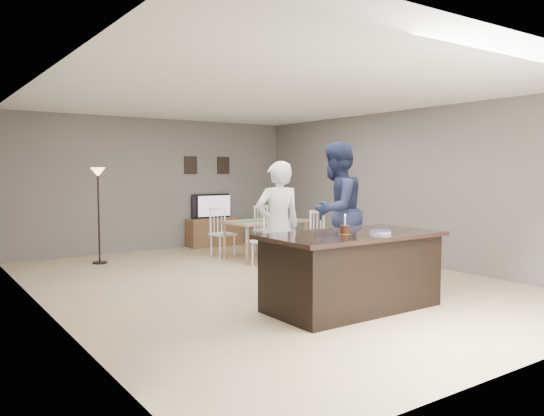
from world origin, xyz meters
TOP-DOWN VIEW (x-y plane):
  - floor at (0.00, 0.00)m, footprint 8.00×8.00m
  - room_shell at (0.00, 0.00)m, footprint 8.00×8.00m
  - kitchen_island at (0.00, -1.80)m, footprint 2.15×1.10m
  - tv_console at (1.20, 3.77)m, footprint 1.20×0.40m
  - television at (1.20, 3.84)m, footprint 0.91×0.12m
  - tv_screen_glow at (1.20, 3.76)m, footprint 0.78×0.00m
  - picture_frames at (1.15, 3.98)m, footprint 1.10×0.02m
  - doorway at (-2.99, -2.30)m, footprint 0.00×2.10m
  - woman at (-0.18, -0.55)m, footprint 0.71×0.54m
  - man at (0.95, -0.45)m, footprint 1.19×1.05m
  - birthday_cake at (-0.15, -1.84)m, footprint 0.15×0.15m
  - plate_stack at (0.21, -2.05)m, footprint 0.25×0.25m
  - dining_table at (1.19, 1.77)m, footprint 1.57×1.79m
  - floor_lamp at (-1.52, 2.99)m, footprint 0.25×0.25m

SIDE VIEW (x-z plane):
  - floor at x=0.00m, z-range 0.00..0.00m
  - tv_console at x=1.20m, z-range 0.00..0.60m
  - kitchen_island at x=0.00m, z-range 0.00..0.90m
  - dining_table at x=1.19m, z-range 0.13..1.05m
  - television at x=1.20m, z-range 0.60..1.13m
  - tv_screen_glow at x=1.20m, z-range 0.48..1.26m
  - woman at x=-0.18m, z-range 0.00..1.76m
  - plate_stack at x=0.21m, z-range 0.90..0.94m
  - birthday_cake at x=-0.15m, z-range 0.84..1.07m
  - man at x=0.95m, z-range 0.00..2.06m
  - doorway at x=-2.99m, z-range -0.07..2.58m
  - floor_lamp at x=-1.52m, z-range 0.47..2.15m
  - room_shell at x=0.00m, z-range -2.32..5.68m
  - picture_frames at x=1.15m, z-range 1.56..1.94m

